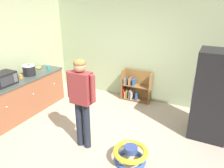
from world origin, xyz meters
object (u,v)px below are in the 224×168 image
object	(u,v)px
crock_pot	(29,70)
ketchup_bottle	(10,76)
standing_person	(81,96)
refrigerator	(213,95)
baby_walker	(130,154)
orange_cup	(21,77)
teal_cup	(48,68)
kitchen_counter	(24,96)
bookshelf	(135,87)
banana_bunch	(39,68)
microwave	(3,79)

from	to	relation	value
crock_pot	ketchup_bottle	distance (m)	0.46
standing_person	ketchup_bottle	size ratio (longest dim) A/B	7.00
refrigerator	baby_walker	distance (m)	1.98
orange_cup	teal_cup	bearing A→B (deg)	84.29
kitchen_counter	bookshelf	world-z (taller)	kitchen_counter
bookshelf	banana_bunch	xyz separation A→B (m)	(-2.33, -1.13, 0.56)
refrigerator	baby_walker	bearing A→B (deg)	-126.90
banana_bunch	orange_cup	distance (m)	0.79
standing_person	bookshelf	bearing A→B (deg)	86.43
bookshelf	teal_cup	xyz separation A→B (m)	(-2.08, -1.06, 0.58)
bookshelf	refrigerator	bearing A→B (deg)	-24.96
baby_walker	kitchen_counter	bearing A→B (deg)	170.71
orange_cup	kitchen_counter	bearing A→B (deg)	89.87
refrigerator	banana_bunch	xyz separation A→B (m)	(-4.27, -0.23, 0.04)
standing_person	microwave	size ratio (longest dim) A/B	3.59
crock_pot	teal_cup	size ratio (longest dim) A/B	3.14
kitchen_counter	microwave	size ratio (longest dim) A/B	4.66
kitchen_counter	refrigerator	distance (m)	4.23
crock_pot	orange_cup	xyz separation A→B (m)	(-0.01, -0.27, -0.08)
kitchen_counter	microwave	world-z (taller)	microwave
kitchen_counter	standing_person	bearing A→B (deg)	-12.81
teal_cup	crock_pot	bearing A→B (deg)	-97.79
standing_person	microwave	world-z (taller)	standing_person
kitchen_counter	crock_pot	bearing A→B (deg)	88.67
kitchen_counter	orange_cup	size ratio (longest dim) A/B	23.55
baby_walker	teal_cup	bearing A→B (deg)	155.69
kitchen_counter	crock_pot	size ratio (longest dim) A/B	7.49
ketchup_bottle	crock_pot	bearing A→B (deg)	70.10
bookshelf	ketchup_bottle	world-z (taller)	ketchup_bottle
orange_cup	bookshelf	bearing A→B (deg)	41.35
bookshelf	banana_bunch	size ratio (longest dim) A/B	5.37
ketchup_bottle	bookshelf	bearing A→B (deg)	41.73
baby_walker	ketchup_bottle	distance (m)	3.26
kitchen_counter	orange_cup	xyz separation A→B (m)	(-0.00, -0.01, 0.50)
banana_bunch	teal_cup	xyz separation A→B (m)	(0.26, 0.06, 0.02)
crock_pot	teal_cup	world-z (taller)	crock_pot
baby_walker	teal_cup	xyz separation A→B (m)	(-2.90, 1.31, 0.79)
bookshelf	teal_cup	distance (m)	2.41
microwave	bookshelf	bearing A→B (deg)	47.40
microwave	teal_cup	world-z (taller)	microwave
kitchen_counter	microwave	bearing A→B (deg)	-90.22
kitchen_counter	teal_cup	distance (m)	0.96
standing_person	crock_pot	size ratio (longest dim) A/B	5.76
crock_pot	baby_walker	bearing A→B (deg)	-13.99
baby_walker	banana_bunch	bearing A→B (deg)	158.44
teal_cup	kitchen_counter	bearing A→B (deg)	-95.81
bookshelf	crock_pot	bearing A→B (deg)	-142.85
refrigerator	banana_bunch	size ratio (longest dim) A/B	11.24
refrigerator	crock_pot	bearing A→B (deg)	-169.83
bookshelf	orange_cup	distance (m)	2.94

